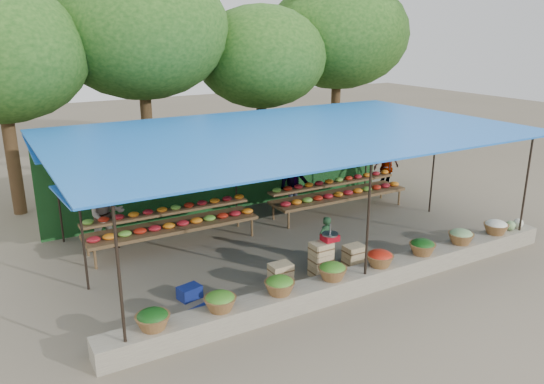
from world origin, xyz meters
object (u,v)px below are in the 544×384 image
crate_counter (320,263)px  blue_crate_back (190,292)px  vendor_seated (325,239)px  weighing_scale (330,237)px  blue_crate_front (200,320)px

crate_counter → blue_crate_back: crate_counter is taller
blue_crate_back → crate_counter: bearing=-21.8°
vendor_seated → crate_counter: bearing=32.1°
weighing_scale → blue_crate_front: weighing_scale is taller
weighing_scale → vendor_seated: 0.76m
blue_crate_back → weighing_scale: bearing=-21.1°
blue_crate_back → vendor_seated: bearing=-9.9°
crate_counter → blue_crate_back: (-2.78, 0.47, -0.18)m
vendor_seated → blue_crate_front: 3.81m
vendor_seated → blue_crate_front: size_ratio=1.96×
weighing_scale → blue_crate_front: size_ratio=0.69×
blue_crate_front → blue_crate_back: 1.13m
weighing_scale → blue_crate_back: size_ratio=0.87×
crate_counter → blue_crate_front: (-3.02, -0.64, -0.15)m
blue_crate_front → blue_crate_back: size_ratio=1.25×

